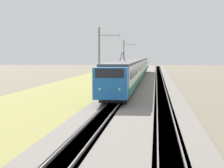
% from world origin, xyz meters
% --- Properties ---
extents(ballast_main, '(240.00, 4.40, 0.30)m').
position_xyz_m(ballast_main, '(50.00, 0.00, 0.15)').
color(ballast_main, gray).
rests_on(ballast_main, ground).
extents(ballast_adjacent, '(240.00, 4.40, 0.30)m').
position_xyz_m(ballast_adjacent, '(50.00, -4.40, 0.15)').
color(ballast_adjacent, gray).
rests_on(ballast_adjacent, ground).
extents(track_main, '(240.00, 1.57, 0.45)m').
position_xyz_m(track_main, '(50.00, 0.00, 0.16)').
color(track_main, '#4C4238').
rests_on(track_main, ground).
extents(track_adjacent, '(240.00, 1.57, 0.45)m').
position_xyz_m(track_adjacent, '(50.00, -4.40, 0.16)').
color(track_adjacent, '#4C4238').
rests_on(track_adjacent, ground).
extents(grass_verge, '(240.00, 12.94, 0.12)m').
position_xyz_m(grass_verge, '(50.00, 6.80, 0.06)').
color(grass_verge, '#99934C').
rests_on(grass_verge, ground).
extents(passenger_train, '(81.15, 2.97, 4.97)m').
position_xyz_m(passenger_train, '(71.70, 0.00, 2.32)').
color(passenger_train, blue).
rests_on(passenger_train, ground).
extents(catenary_mast_mid, '(0.22, 2.56, 7.85)m').
position_xyz_m(catenary_mast_mid, '(45.93, 2.76, 4.06)').
color(catenary_mast_mid, slate).
rests_on(catenary_mast_mid, ground).
extents(catenary_mast_far, '(0.22, 2.56, 7.69)m').
position_xyz_m(catenary_mast_far, '(84.57, 2.75, 3.98)').
color(catenary_mast_far, slate).
rests_on(catenary_mast_far, ground).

